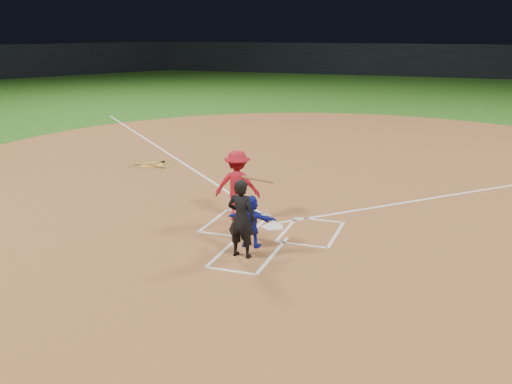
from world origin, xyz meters
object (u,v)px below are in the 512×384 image
(on_deck_circle, at_px, (152,164))
(umpire, at_px, (241,218))
(home_plate, at_px, (273,227))
(batter_at_plate, at_px, (237,185))
(catcher, at_px, (251,221))

(on_deck_circle, relative_size, umpire, 0.99)
(home_plate, bearing_deg, batter_at_plate, -17.22)
(umpire, xyz_separation_m, batter_at_plate, (-0.99, 2.31, 0.04))
(umpire, bearing_deg, batter_at_plate, -62.06)
(umpire, distance_m, batter_at_plate, 2.52)
(on_deck_circle, distance_m, umpire, 9.25)
(home_plate, height_order, batter_at_plate, batter_at_plate)
(catcher, relative_size, umpire, 0.70)
(on_deck_circle, xyz_separation_m, umpire, (6.08, -6.91, 0.85))
(umpire, bearing_deg, home_plate, -87.23)
(on_deck_circle, bearing_deg, home_plate, -38.64)
(home_plate, relative_size, batter_at_plate, 0.33)
(home_plate, xyz_separation_m, on_deck_circle, (-6.16, 4.92, -0.00))
(batter_at_plate, bearing_deg, home_plate, -17.22)
(umpire, bearing_deg, catcher, -84.62)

